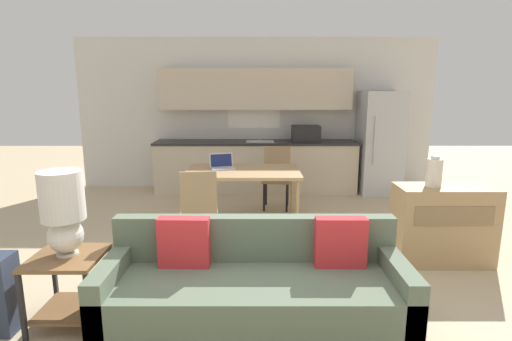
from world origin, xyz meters
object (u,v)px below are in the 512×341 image
side_table (70,277)px  dining_chair_near_left (200,206)px  dining_table (244,175)px  table_lamp (64,209)px  laptop (223,165)px  dining_chair_far_right (277,174)px  vase (435,172)px  couch (255,285)px  credenza (443,225)px  refrigerator (380,143)px

side_table → dining_chair_near_left: bearing=61.5°
dining_table → table_lamp: table_lamp is taller
laptop → dining_chair_far_right: bearing=25.5°
vase → dining_chair_near_left: size_ratio=0.34×
couch → side_table: bearing=179.5°
couch → dining_chair_near_left: 1.63m
side_table → dining_chair_far_right: bearing=60.7°
credenza → vase: bearing=173.6°
refrigerator → dining_table: (-2.33, -1.71, -0.20)m
dining_table → dining_chair_far_right: 0.95m
refrigerator → side_table: 5.45m
side_table → dining_chair_near_left: size_ratio=0.60×
table_lamp → laptop: (0.99, 2.45, -0.13)m
laptop → refrigerator: bearing=16.1°
table_lamp → credenza: 3.62m
dining_table → side_table: dining_table is taller
laptop → dining_chair_near_left: bearing=-115.5°
laptop → vase: bearing=-45.1°
side_table → credenza: bearing=18.4°
refrigerator → dining_chair_far_right: refrigerator is taller
dining_chair_far_right → dining_chair_near_left: bearing=-113.4°
dining_table → laptop: size_ratio=4.01×
vase → laptop: (-2.29, 1.32, -0.18)m
dining_table → vase: (2.00, -1.19, 0.29)m
vase → couch: bearing=-147.7°
credenza → side_table: bearing=-161.6°
side_table → dining_chair_near_left: (0.80, 1.47, 0.14)m
couch → dining_chair_far_right: dining_chair_far_right is taller
dining_chair_far_right → laptop: size_ratio=2.50×
vase → dining_chair_far_right: vase is taller
credenza → dining_chair_far_right: size_ratio=1.05×
couch → dining_chair_near_left: (-0.64, 1.49, 0.19)m
credenza → laptop: 2.79m
side_table → table_lamp: bearing=95.7°
dining_chair_far_right → side_table: bearing=-112.7°
refrigerator → table_lamp: size_ratio=2.70×
couch → side_table: couch is taller
dining_table → dining_chair_near_left: bearing=-118.4°
dining_chair_near_left → couch: bearing=105.0°
refrigerator → vase: bearing=-96.4°
refrigerator → laptop: (-2.62, -1.58, -0.09)m
dining_chair_near_left → dining_table: bearing=-126.6°
table_lamp → credenza: table_lamp is taller
couch → table_lamp: (-1.44, 0.03, 0.60)m
refrigerator → table_lamp: bearing=-131.8°
vase → side_table: bearing=-160.6°
couch → vase: size_ratio=7.15×
vase → dining_chair_far_right: 2.54m
refrigerator → dining_chair_far_right: 2.09m
side_table → laptop: (0.98, 2.47, 0.41)m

